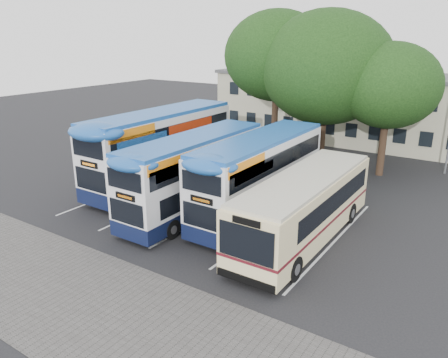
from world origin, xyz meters
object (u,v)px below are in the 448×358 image
tree_mid (327,68)px  bus_dd_mid (195,171)px  bus_dd_left (162,145)px  bus_dd_right (260,173)px  bus_single (306,204)px  tree_left (277,56)px  tree_right (389,86)px

tree_mid → bus_dd_mid: tree_mid is taller
bus_dd_left → bus_dd_mid: bus_dd_left is taller
bus_dd_mid → bus_dd_right: size_ratio=0.99×
bus_dd_right → bus_single: 3.70m
bus_dd_left → tree_mid: bearing=56.3°
bus_single → bus_dd_mid: bearing=-179.0°
tree_left → bus_dd_mid: tree_left is taller
bus_dd_right → bus_single: (3.34, -1.48, -0.59)m
tree_mid → tree_right: size_ratio=1.24×
bus_dd_left → bus_single: bus_dd_left is taller
bus_dd_left → bus_dd_mid: (4.65, -2.52, -0.31)m
tree_left → bus_single: (8.53, -13.12, -6.12)m
tree_mid → bus_single: bearing=-71.5°
tree_right → bus_dd_mid: tree_right is taller
bus_dd_right → tree_left: bearing=114.1°
bus_dd_right → bus_single: size_ratio=0.97×
tree_right → bus_dd_left: (-11.47, -10.14, -3.58)m
tree_left → bus_dd_right: 13.89m
tree_mid → bus_dd_mid: bearing=-99.9°
tree_left → tree_right: 8.99m
tree_right → tree_mid: bearing=177.1°
tree_right → bus_dd_mid: (-6.81, -12.67, -3.88)m
bus_dd_left → bus_single: 11.48m
tree_mid → bus_dd_left: tree_mid is taller
tree_right → bus_dd_left: bearing=-138.5°
tree_left → tree_right: bearing=-3.7°
tree_mid → bus_single: tree_mid is taller
tree_left → tree_mid: bearing=-4.5°
tree_mid → bus_dd_left: size_ratio=0.96×
bus_dd_left → tree_right: bearing=41.5°
bus_dd_left → bus_dd_mid: bearing=-28.5°
bus_dd_mid → bus_single: 6.56m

